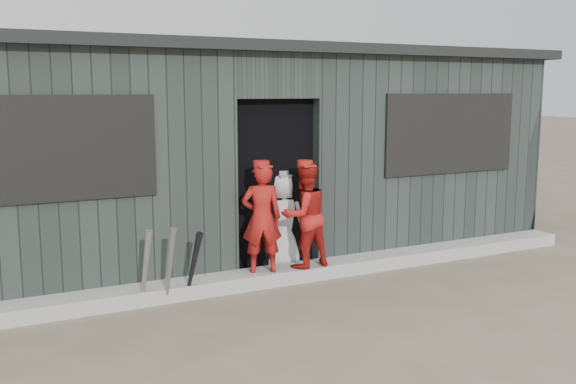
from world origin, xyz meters
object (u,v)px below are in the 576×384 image
bat_mid (170,266)px  player_grey_back (282,222)px  player_red_left (262,218)px  dugout (229,152)px  bat_left (145,268)px  player_red_right (305,215)px  bat_right (193,266)px

bat_mid → player_grey_back: 1.67m
player_red_left → dugout: bearing=-83.9°
bat_left → player_red_right: bearing=4.9°
player_red_left → player_grey_back: size_ratio=1.02×
bat_right → player_red_left: player_red_left is taller
bat_left → player_grey_back: bearing=18.8°
bat_mid → player_red_left: size_ratio=0.69×
bat_mid → player_grey_back: (1.53, 0.64, 0.18)m
bat_left → player_red_left: size_ratio=0.68×
bat_right → player_red_right: (1.35, 0.17, 0.37)m
player_red_right → bat_right: bearing=1.8°
player_red_left → dugout: dugout is taller
bat_mid → player_red_right: 1.64m
bat_mid → player_red_left: (1.09, 0.22, 0.34)m
bat_right → player_red_left: 0.94m
bat_mid → bat_right: (0.25, 0.03, -0.04)m
player_red_left → bat_right: bearing=29.7°
bat_right → dugout: size_ratio=0.09×
bat_left → player_red_right: player_red_right is taller
bat_left → bat_mid: bat_mid is taller
player_red_right → bat_left: bearing=-0.6°
bat_mid → bat_left: bearing=169.2°
player_grey_back → dugout: (-0.13, 1.29, 0.71)m
player_red_right → player_red_left: bearing=-8.4°
player_grey_back → player_red_right: bearing=117.1°
player_red_right → player_grey_back: bearing=-87.1°
bat_mid → player_red_right: size_ratio=0.70×
player_red_left → bat_mid: bearing=28.3°
player_red_right → player_grey_back: player_red_right is taller
player_red_left → player_grey_back: 0.63m
bat_mid → dugout: 2.55m
dugout → player_red_right: bearing=-83.7°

